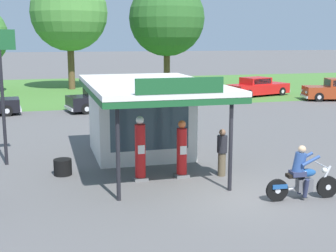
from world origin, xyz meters
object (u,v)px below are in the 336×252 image
object	(u,v)px
parked_car_back_row_left	(258,87)
bystander_admiring_sedan	(222,152)
roadside_pole_sign	(1,74)
motorcycle_with_rider	(302,177)
parked_car_back_row_centre_right	(108,99)
gas_pump_nearside	(140,151)
spare_tire_stack	(63,167)
gas_pump_offside	(182,151)
parked_car_back_row_right	(186,92)

from	to	relation	value
parked_car_back_row_left	bystander_admiring_sedan	distance (m)	22.54
bystander_admiring_sedan	roadside_pole_sign	xyz separation A→B (m)	(-7.01, 3.35, 2.45)
motorcycle_with_rider	parked_car_back_row_left	bearing A→B (deg)	66.88
roadside_pole_sign	motorcycle_with_rider	bearing A→B (deg)	-36.26
parked_car_back_row_centre_right	bystander_admiring_sedan	xyz separation A→B (m)	(1.67, -15.23, 0.11)
bystander_admiring_sedan	roadside_pole_sign	distance (m)	8.15
roadside_pole_sign	gas_pump_nearside	bearing A→B (deg)	-35.84
gas_pump_nearside	roadside_pole_sign	bearing A→B (deg)	144.16
spare_tire_stack	gas_pump_offside	bearing A→B (deg)	-18.16
parked_car_back_row_right	parked_car_back_row_left	size ratio (longest dim) A/B	0.93
gas_pump_nearside	spare_tire_stack	xyz separation A→B (m)	(-2.40, 1.24, -0.70)
parked_car_back_row_left	gas_pump_offside	bearing A→B (deg)	-122.12
bystander_admiring_sedan	parked_car_back_row_centre_right	bearing A→B (deg)	96.25
gas_pump_nearside	motorcycle_with_rider	distance (m)	5.03
gas_pump_offside	parked_car_back_row_right	size ratio (longest dim) A/B	0.36
gas_pump_nearside	parked_car_back_row_left	xyz separation A→B (m)	(13.62, 19.48, -0.29)
gas_pump_offside	parked_car_back_row_left	distance (m)	23.00
motorcycle_with_rider	bystander_admiring_sedan	xyz separation A→B (m)	(-1.32, 2.76, 0.18)
gas_pump_nearside	spare_tire_stack	distance (m)	2.79
bystander_admiring_sedan	spare_tire_stack	world-z (taller)	bystander_admiring_sedan
bystander_admiring_sedan	parked_car_back_row_left	bearing A→B (deg)	61.04
parked_car_back_row_right	gas_pump_nearside	bearing A→B (deg)	-111.79
parked_car_back_row_left	bystander_admiring_sedan	size ratio (longest dim) A/B	3.53
gas_pump_nearside	motorcycle_with_rider	xyz separation A→B (m)	(4.02, -3.00, -0.31)
gas_pump_offside	motorcycle_with_rider	size ratio (longest dim) A/B	0.87
bystander_admiring_sedan	parked_car_back_row_right	bearing A→B (deg)	76.17
gas_pump_nearside	spare_tire_stack	size ratio (longest dim) A/B	3.50
motorcycle_with_rider	parked_car_back_row_centre_right	world-z (taller)	parked_car_back_row_centre_right
gas_pump_offside	spare_tire_stack	distance (m)	4.03
motorcycle_with_rider	parked_car_back_row_centre_right	xyz separation A→B (m)	(-2.99, 17.99, 0.07)
motorcycle_with_rider	bystander_admiring_sedan	bearing A→B (deg)	115.53
parked_car_back_row_centre_right	parked_car_back_row_right	distance (m)	6.87
parked_car_back_row_centre_right	parked_car_back_row_left	size ratio (longest dim) A/B	1.00
parked_car_back_row_right	spare_tire_stack	xyz separation A→B (m)	(-9.60, -16.77, -0.38)
parked_car_back_row_right	gas_pump_offside	bearing A→B (deg)	-107.88
roadside_pole_sign	spare_tire_stack	distance (m)	4.03
parked_car_back_row_left	roadside_pole_sign	bearing A→B (deg)	-137.60
gas_pump_offside	parked_car_back_row_centre_right	distance (m)	14.99
parked_car_back_row_right	motorcycle_with_rider	bearing A→B (deg)	-98.60
gas_pump_nearside	gas_pump_offside	bearing A→B (deg)	-0.01
bystander_admiring_sedan	motorcycle_with_rider	bearing A→B (deg)	-64.47
motorcycle_with_rider	parked_car_back_row_right	world-z (taller)	motorcycle_with_rider
gas_pump_nearside	bystander_admiring_sedan	size ratio (longest dim) A/B	1.33
gas_pump_nearside	bystander_admiring_sedan	xyz separation A→B (m)	(2.71, -0.24, -0.14)
gas_pump_offside	spare_tire_stack	world-z (taller)	gas_pump_offside
roadside_pole_sign	spare_tire_stack	size ratio (longest dim) A/B	8.02
gas_pump_offside	bystander_admiring_sedan	bearing A→B (deg)	-10.47
parked_car_back_row_left	bystander_admiring_sedan	world-z (taller)	bystander_admiring_sedan
gas_pump_nearside	parked_car_back_row_centre_right	bearing A→B (deg)	86.03
parked_car_back_row_right	bystander_admiring_sedan	size ratio (longest dim) A/B	3.29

